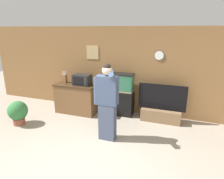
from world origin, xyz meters
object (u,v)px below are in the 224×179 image
object	(u,v)px
aquarium_on_stand	(120,94)
person_standing	(107,101)
counter_island	(77,98)
tv_on_stand	(161,111)
microwave	(82,80)
potted_plant	(18,112)
knife_block	(64,78)

from	to	relation	value
aquarium_on_stand	person_standing	xyz separation A→B (m)	(0.16, -1.47, 0.31)
counter_island	person_standing	size ratio (longest dim) A/B	0.71
aquarium_on_stand	tv_on_stand	size ratio (longest dim) A/B	0.97
counter_island	aquarium_on_stand	xyz separation A→B (m)	(1.30, 0.29, 0.18)
microwave	potted_plant	bearing A→B (deg)	-134.84
potted_plant	microwave	bearing A→B (deg)	45.16
aquarium_on_stand	person_standing	bearing A→B (deg)	-83.91
knife_block	potted_plant	world-z (taller)	knife_block
person_standing	aquarium_on_stand	bearing A→B (deg)	96.09
potted_plant	tv_on_stand	bearing A→B (deg)	22.72
tv_on_stand	potted_plant	size ratio (longest dim) A/B	1.97
microwave	tv_on_stand	distance (m)	2.47
counter_island	potted_plant	xyz separation A→B (m)	(-1.09, -1.30, -0.09)
counter_island	microwave	distance (m)	0.65
person_standing	microwave	bearing A→B (deg)	136.36
tv_on_stand	counter_island	bearing A→B (deg)	-175.02
microwave	tv_on_stand	bearing A→B (deg)	5.31
knife_block	person_standing	world-z (taller)	person_standing
counter_island	person_standing	xyz separation A→B (m)	(1.46, -1.19, 0.49)
aquarium_on_stand	potted_plant	xyz separation A→B (m)	(-2.39, -1.59, -0.27)
counter_island	potted_plant	bearing A→B (deg)	-129.85
microwave	knife_block	size ratio (longest dim) A/B	1.43
microwave	knife_block	xyz separation A→B (m)	(-0.64, 0.05, -0.02)
aquarium_on_stand	person_standing	distance (m)	1.51
potted_plant	aquarium_on_stand	bearing A→B (deg)	33.57
person_standing	potted_plant	distance (m)	2.62
aquarium_on_stand	potted_plant	size ratio (longest dim) A/B	1.92
microwave	tv_on_stand	world-z (taller)	microwave
counter_island	person_standing	world-z (taller)	person_standing
potted_plant	counter_island	bearing A→B (deg)	50.15
microwave	tv_on_stand	xyz separation A→B (m)	(2.34, 0.22, -0.76)
aquarium_on_stand	potted_plant	distance (m)	2.88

